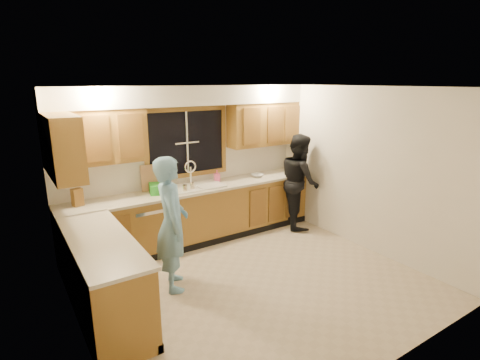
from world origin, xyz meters
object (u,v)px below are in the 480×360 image
Objects in this scene: woman at (299,181)px; soap_bottle at (217,176)px; dishwasher at (147,228)px; man at (172,224)px; bowl at (257,175)px; dish_crate at (160,188)px; stove at (117,303)px; sink at (196,190)px; knife_block at (77,197)px.

woman reaches higher than soap_bottle.
dishwasher is 1.18m from man.
dish_crate is at bearing 179.48° from bowl.
soap_bottle is (2.25, 1.94, 0.57)m from stove.
soap_bottle is at bearing 95.33° from woman.
dish_crate is (-0.60, 0.02, 0.13)m from sink.
man reaches higher than stove.
woman is at bearing -20.25° from soap_bottle.
stove is 1.98m from knife_block.
soap_bottle is (-1.40, 0.51, 0.18)m from woman.
dishwasher is 1.44m from soap_bottle.
stove is at bearing -117.69° from dishwasher.
bowl is (1.81, -0.02, -0.05)m from dish_crate.
man is (-0.90, -1.11, -0.01)m from sink.
stove is 2.92× the size of dish_crate.
dishwasher is 2.12m from bowl.
sink is at bearing 45.39° from stove.
man is 2.38m from bowl.
bowl is at bearing 83.56° from woman.
woman is at bearing 21.35° from stove.
soap_bottle is at bearing 5.37° from dish_crate.
dish_crate is (1.16, -0.04, -0.05)m from knife_block.
stove is (-1.80, -1.82, -0.41)m from sink.
woman reaches higher than knife_block.
sink is 1.21m from bowl.
dishwasher is at bearing -19.97° from knife_block.
man is at bearing -92.53° from dishwasher.
sink is 1.43m from man.
bowl is at bearing 31.25° from stove.
knife_block is at bearing -178.58° from soap_bottle.
dishwasher is 2.76m from woman.
bowl is (2.05, 0.01, 0.54)m from dishwasher.
dishwasher is 2.04m from stove.
soap_bottle is (1.35, 1.22, 0.17)m from man.
stove is at bearing -139.23° from soap_bottle.
soap_bottle is (1.05, 0.10, 0.03)m from dish_crate.
man is 7.06× the size of knife_block.
soap_bottle is 0.93× the size of bowl.
woman is at bearing -12.26° from sink.
sink is 1.77m from knife_block.
woman is 8.39× the size of soap_bottle.
woman is at bearing -22.60° from knife_block.
woman is 0.76m from bowl.
bowl is (1.20, -0.00, 0.08)m from sink.
woman reaches higher than dishwasher.
dish_crate reaches higher than stove.
soap_bottle reaches higher than bowl.
man is 5.55× the size of dish_crate.
man is 1.83m from soap_bottle.
knife_block is at bearing 177.83° from dish_crate.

